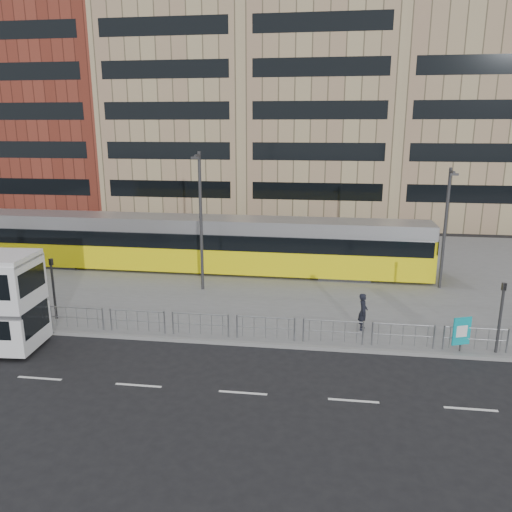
# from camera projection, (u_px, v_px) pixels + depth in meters

# --- Properties ---
(ground) EXTENTS (120.00, 120.00, 0.00)m
(ground) POSITION_uv_depth(u_px,v_px,m) (213.00, 344.00, 22.40)
(ground) COLOR black
(ground) RESTS_ON ground
(plaza) EXTENTS (64.00, 24.00, 0.15)m
(plaza) POSITION_uv_depth(u_px,v_px,m) (252.00, 269.00, 33.88)
(plaza) COLOR slate
(plaza) RESTS_ON ground
(kerb) EXTENTS (64.00, 0.25, 0.17)m
(kerb) POSITION_uv_depth(u_px,v_px,m) (214.00, 342.00, 22.43)
(kerb) COLOR gray
(kerb) RESTS_ON ground
(building_row) EXTENTS (70.40, 18.40, 31.20)m
(building_row) POSITION_uv_depth(u_px,v_px,m) (297.00, 91.00, 51.75)
(building_row) COLOR maroon
(building_row) RESTS_ON ground
(pedestrian_barrier) EXTENTS (32.07, 0.07, 1.10)m
(pedestrian_barrier) POSITION_uv_depth(u_px,v_px,m) (259.00, 322.00, 22.37)
(pedestrian_barrier) COLOR gray
(pedestrian_barrier) RESTS_ON plaza
(road_markings) EXTENTS (62.00, 0.12, 0.01)m
(road_markings) POSITION_uv_depth(u_px,v_px,m) (216.00, 391.00, 18.43)
(road_markings) COLOR white
(road_markings) RESTS_ON ground
(tram) EXTENTS (30.17, 3.22, 3.55)m
(tram) POSITION_uv_depth(u_px,v_px,m) (197.00, 244.00, 32.98)
(tram) COLOR yellow
(tram) RESTS_ON plaza
(ad_panel) EXTENTS (0.79, 0.35, 1.54)m
(ad_panel) POSITION_uv_depth(u_px,v_px,m) (462.00, 332.00, 21.11)
(ad_panel) COLOR #2D2D30
(ad_panel) RESTS_ON plaza
(pedestrian) EXTENTS (0.50, 0.69, 1.78)m
(pedestrian) POSITION_uv_depth(u_px,v_px,m) (363.00, 312.00, 23.42)
(pedestrian) COLOR black
(pedestrian) RESTS_ON plaza
(traffic_light_west) EXTENTS (0.23, 0.25, 3.10)m
(traffic_light_west) POSITION_uv_depth(u_px,v_px,m) (53.00, 281.00, 24.46)
(traffic_light_west) COLOR #2D2D30
(traffic_light_west) RESTS_ON plaza
(traffic_light_east) EXTENTS (0.21, 0.24, 3.10)m
(traffic_light_east) POSITION_uv_depth(u_px,v_px,m) (501.00, 309.00, 20.74)
(traffic_light_east) COLOR #2D2D30
(traffic_light_east) RESTS_ON plaza
(lamp_post_west) EXTENTS (0.45, 1.04, 7.97)m
(lamp_post_west) POSITION_uv_depth(u_px,v_px,m) (201.00, 216.00, 28.27)
(lamp_post_west) COLOR #2D2D30
(lamp_post_west) RESTS_ON plaza
(lamp_post_east) EXTENTS (0.45, 1.04, 7.07)m
(lamp_post_east) POSITION_uv_depth(u_px,v_px,m) (446.00, 223.00, 28.62)
(lamp_post_east) COLOR #2D2D30
(lamp_post_east) RESTS_ON plaza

